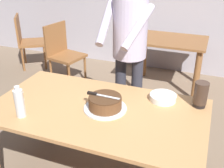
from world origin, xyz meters
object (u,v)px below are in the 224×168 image
at_px(cake_on_platter, 105,103).
at_px(background_chair_2, 28,39).
at_px(water_bottle, 19,103).
at_px(background_table, 169,50).
at_px(main_dining_table, 98,119).
at_px(hurricane_lamp, 201,94).
at_px(plate_stack, 163,97).
at_px(wine_glass_near, 18,89).
at_px(cake_knife, 97,94).
at_px(background_chair_1, 63,52).
at_px(person_cutting_cake, 129,44).

relative_size(cake_on_platter, background_chair_2, 0.38).
height_order(water_bottle, background_table, water_bottle).
height_order(main_dining_table, hurricane_lamp, hurricane_lamp).
xyz_separation_m(water_bottle, hurricane_lamp, (1.24, 0.62, -0.01)).
distance_m(plate_stack, wine_glass_near, 1.19).
bearing_deg(background_table, cake_knife, -96.11).
bearing_deg(cake_knife, background_chair_1, 127.81).
relative_size(main_dining_table, background_table, 1.70).
distance_m(cake_knife, background_chair_2, 2.96).
bearing_deg(cake_on_platter, background_chair_2, 138.29).
distance_m(water_bottle, background_chair_1, 2.17).
relative_size(main_dining_table, person_cutting_cake, 0.99).
relative_size(cake_knife, water_bottle, 1.08).
height_order(cake_knife, background_chair_2, background_chair_2).
bearing_deg(main_dining_table, water_bottle, -148.32).
xyz_separation_m(main_dining_table, wine_glass_near, (-0.65, -0.11, 0.20)).
height_order(hurricane_lamp, background_table, hurricane_lamp).
relative_size(plate_stack, background_chair_1, 0.24).
distance_m(plate_stack, background_table, 1.79).
bearing_deg(background_table, cake_on_platter, -94.13).
xyz_separation_m(cake_on_platter, wine_glass_near, (-0.71, -0.13, 0.05)).
relative_size(main_dining_table, cake_knife, 6.28).
relative_size(background_table, background_chair_2, 1.11).
distance_m(main_dining_table, water_bottle, 0.62).
relative_size(cake_knife, hurricane_lamp, 1.29).
distance_m(main_dining_table, plate_stack, 0.57).
distance_m(person_cutting_cake, background_table, 1.50).
relative_size(wine_glass_near, water_bottle, 0.58).
height_order(water_bottle, background_chair_1, water_bottle).
xyz_separation_m(plate_stack, background_chair_2, (-2.63, 1.69, -0.28)).
bearing_deg(background_chair_1, background_table, 14.90).
bearing_deg(cake_on_platter, plate_stack, 37.36).
distance_m(main_dining_table, person_cutting_cake, 0.80).
relative_size(cake_knife, background_table, 0.27).
height_order(main_dining_table, cake_on_platter, cake_on_platter).
bearing_deg(water_bottle, plate_stack, 33.13).
relative_size(plate_stack, person_cutting_cake, 0.13).
bearing_deg(hurricane_lamp, main_dining_table, -156.76).
height_order(wine_glass_near, water_bottle, water_bottle).
distance_m(wine_glass_near, background_table, 2.37).
xyz_separation_m(main_dining_table, person_cutting_cake, (0.04, 0.68, 0.43)).
bearing_deg(background_chair_1, plate_stack, -37.79).
xyz_separation_m(cake_knife, background_table, (0.22, 2.06, -0.29)).
bearing_deg(background_chair_2, hurricane_lamp, -29.99).
height_order(plate_stack, background_chair_2, background_chair_2).
distance_m(background_table, background_chair_1, 1.56).
bearing_deg(background_chair_1, person_cutting_cake, -36.69).
distance_m(person_cutting_cake, background_chair_2, 2.64).
distance_m(plate_stack, person_cutting_cake, 0.63).
distance_m(hurricane_lamp, background_table, 1.86).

